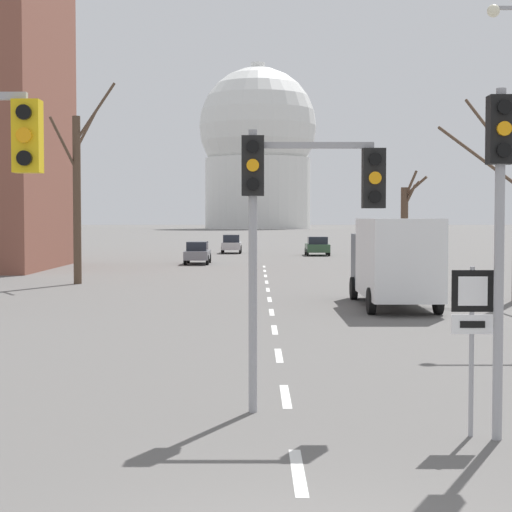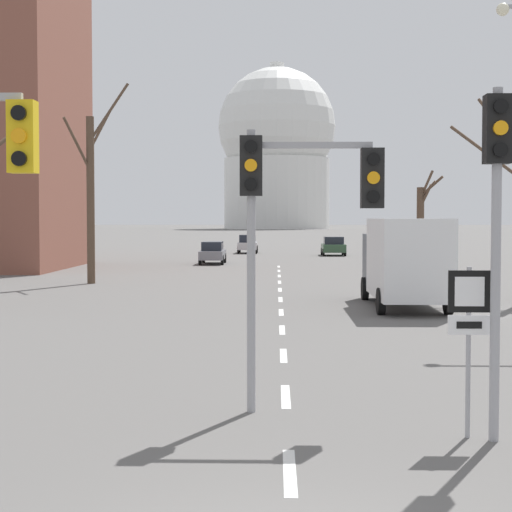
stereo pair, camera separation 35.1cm
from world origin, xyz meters
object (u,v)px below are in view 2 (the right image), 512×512
object	(u,v)px
traffic_signal_centre_tall	(294,199)
sedan_near_left	(248,244)
delivery_truck	(405,259)
traffic_signal_near_right	(497,195)
sedan_mid_centre	(333,246)
route_sign_post	(469,322)
sedan_near_right	(213,252)

from	to	relation	value
traffic_signal_centre_tall	sedan_near_left	size ratio (longest dim) A/B	1.09
delivery_truck	traffic_signal_centre_tall	bearing A→B (deg)	-104.49
traffic_signal_near_right	sedan_mid_centre	distance (m)	60.24
traffic_signal_centre_tall	route_sign_post	xyz separation A→B (m)	(2.46, -1.56, -1.79)
traffic_signal_near_right	sedan_near_right	size ratio (longest dim) A/B	1.10
sedan_near_left	sedan_mid_centre	size ratio (longest dim) A/B	1.07
traffic_signal_centre_tall	route_sign_post	distance (m)	3.42
route_sign_post	sedan_near_right	world-z (taller)	route_sign_post
route_sign_post	sedan_near_left	bearing A→B (deg)	94.70
traffic_signal_near_right	sedan_mid_centre	bearing A→B (deg)	88.33
sedan_near_left	sedan_mid_centre	world-z (taller)	sedan_near_left
traffic_signal_centre_tall	route_sign_post	bearing A→B (deg)	-32.37
route_sign_post	sedan_mid_centre	distance (m)	60.03
traffic_signal_near_right	delivery_truck	distance (m)	18.24
sedan_near_left	sedan_near_right	world-z (taller)	sedan_near_left
traffic_signal_centre_tall	traffic_signal_near_right	bearing A→B (deg)	-31.71
delivery_truck	route_sign_post	bearing A→B (deg)	-95.65
traffic_signal_near_right	route_sign_post	size ratio (longest dim) A/B	2.02
sedan_near_left	sedan_near_right	size ratio (longest dim) A/B	0.93
traffic_signal_near_right	traffic_signal_centre_tall	distance (m)	3.28
traffic_signal_centre_tall	sedan_near_right	distance (m)	45.32
traffic_signal_near_right	route_sign_post	xyz separation A→B (m)	(-0.33, 0.17, -1.79)
route_sign_post	sedan_near_right	xyz separation A→B (m)	(-7.13, 46.56, -0.89)
traffic_signal_centre_tall	sedan_near_right	xyz separation A→B (m)	(-4.67, 45.00, -2.68)
route_sign_post	delivery_truck	world-z (taller)	delivery_truck
traffic_signal_near_right	sedan_near_left	bearing A→B (deg)	94.98
route_sign_post	sedan_near_right	distance (m)	47.11
sedan_near_left	traffic_signal_centre_tall	bearing A→B (deg)	-87.41
sedan_mid_centre	delivery_truck	bearing A→B (deg)	-90.42
traffic_signal_near_right	sedan_near_right	world-z (taller)	traffic_signal_near_right
sedan_near_left	traffic_signal_near_right	bearing A→B (deg)	-85.02
traffic_signal_near_right	traffic_signal_centre_tall	bearing A→B (deg)	148.29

